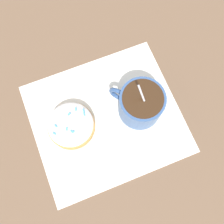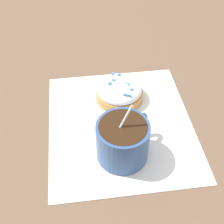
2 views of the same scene
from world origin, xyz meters
TOP-DOWN VIEW (x-y plane):
  - ground_plane at (0.00, 0.00)m, footprint 3.00×3.00m
  - paper_napkin at (0.00, 0.00)m, footprint 0.34×0.31m
  - coffee_cup at (0.07, -0.00)m, footprint 0.10×0.10m
  - frosted_pastry at (-0.07, -0.00)m, footprint 0.10×0.10m

SIDE VIEW (x-z plane):
  - ground_plane at x=0.00m, z-range 0.00..0.00m
  - paper_napkin at x=0.00m, z-range 0.00..0.00m
  - frosted_pastry at x=-0.07m, z-range 0.00..0.04m
  - coffee_cup at x=0.07m, z-range -0.01..0.10m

